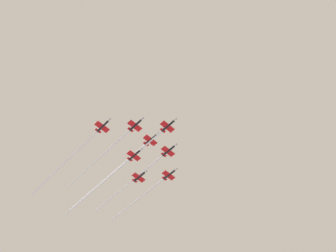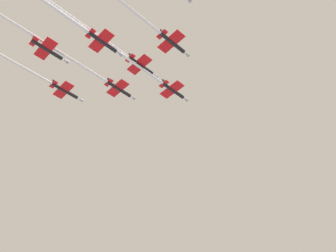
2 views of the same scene
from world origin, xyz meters
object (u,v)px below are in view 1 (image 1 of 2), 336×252
jet_starboard_outer (149,191)px  jet_starboard_trail (139,177)px  jet_port_inner (141,174)px  jet_port_trail (108,178)px  jet_center_rear (75,153)px  jet_starboard_inner (110,148)px  jet_port_outer (119,167)px  jet_lead (135,154)px

jet_starboard_outer → jet_starboard_trail: jet_starboard_outer is taller
jet_port_inner → jet_port_trail: size_ratio=1.01×
jet_port_inner → jet_center_rear: (-16.84, 40.71, -0.41)m
jet_starboard_trail → jet_starboard_inner: bearing=7.1°
jet_port_inner → jet_port_trail: 21.29m
jet_center_rear → jet_port_trail: (19.47, -19.63, -1.08)m
jet_port_outer → jet_port_trail: size_ratio=1.12×
jet_center_rear → jet_port_trail: jet_center_rear is taller
jet_lead → jet_starboard_outer: jet_starboard_outer is taller
jet_port_inner → jet_center_rear: bearing=-19.8°
jet_starboard_outer → jet_center_rear: jet_center_rear is taller
jet_port_outer → jet_starboard_outer: jet_port_outer is taller
jet_starboard_outer → jet_center_rear: (-31.19, 46.33, 0.11)m
jet_port_outer → jet_starboard_outer: (19.62, -19.50, -0.48)m
jet_port_inner → jet_starboard_trail: (0.65, 0.59, -2.24)m
jet_starboard_inner → jet_center_rear: bearing=-51.8°
jet_lead → jet_port_trail: bearing=-90.0°
jet_port_inner → jet_starboard_inner: (-20.51, 18.69, 0.23)m
jet_port_outer → jet_port_trail: bearing=-90.0°
jet_port_outer → jet_starboard_trail: (5.92, -13.29, -2.20)m
jet_port_inner → jet_starboard_inner: bearing=5.4°
jet_port_inner → jet_lead: bearing=37.0°
jet_starboard_trail → jet_port_outer: bearing=-18.3°
jet_starboard_inner → jet_port_trail: 23.33m
jet_lead → jet_port_outer: (11.73, 10.68, 1.12)m
jet_starboard_trail → jet_center_rear: bearing=-18.8°
jet_starboard_inner → jet_center_rear: (3.67, 22.03, -0.63)m
jet_port_outer → jet_starboard_trail: bearing=161.7°
jet_lead → jet_port_outer: size_ratio=0.98×
jet_lead → jet_port_trail: (19.63, 17.87, -0.33)m
jet_port_trail → jet_port_outer: bearing=90.0°
jet_starboard_inner → jet_starboard_trail: jet_starboard_inner is taller
jet_port_trail → jet_starboard_trail: 20.60m
jet_center_rear → jet_port_outer: bearing=161.0°
jet_center_rear → jet_port_trail: size_ratio=1.04×
jet_starboard_inner → jet_starboard_outer: bearing=-167.2°
jet_port_outer → jet_starboard_outer: size_ratio=1.35×
jet_lead → jet_port_inner: jet_port_inner is taller
jet_port_inner → jet_starboard_trail: size_ratio=5.60×
jet_port_inner → jet_starboard_outer: 15.42m
jet_port_outer → jet_center_rear: bearing=-19.0°
jet_port_inner → jet_center_rear: jet_port_inner is taller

